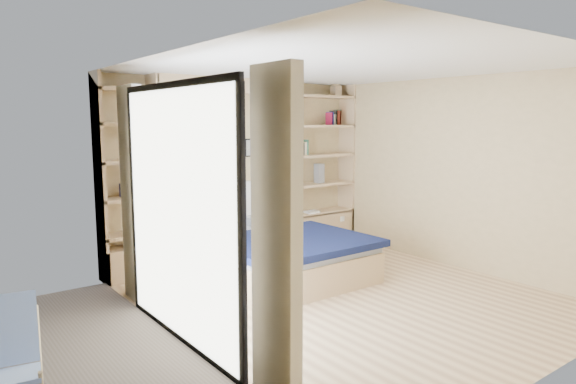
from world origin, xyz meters
TOP-DOWN VIEW (x-y plane):
  - ground at (0.00, 0.00)m, footprint 4.50×4.50m
  - room_shell at (-0.39, 1.52)m, footprint 4.50×4.50m
  - bed at (-0.15, 1.13)m, footprint 1.80×2.23m
  - photo_gallery at (-0.45, 2.22)m, footprint 1.48×0.02m
  - reading_lamps at (-0.30, 2.00)m, footprint 1.92×0.12m
  - shelf_decor at (1.14, 2.07)m, footprint 3.55×0.23m
  - deck_chair at (-3.36, -0.19)m, footprint 0.56×0.79m

SIDE VIEW (x-z plane):
  - ground at x=0.00m, z-range 0.00..0.00m
  - bed at x=-0.15m, z-range -0.25..0.82m
  - deck_chair at x=-3.36m, z-range -0.02..0.71m
  - room_shell at x=-0.39m, z-range -1.17..3.33m
  - reading_lamps at x=-0.30m, z-range 1.03..1.17m
  - photo_gallery at x=-0.45m, z-range 1.19..2.01m
  - shelf_decor at x=1.14m, z-range 0.68..2.71m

